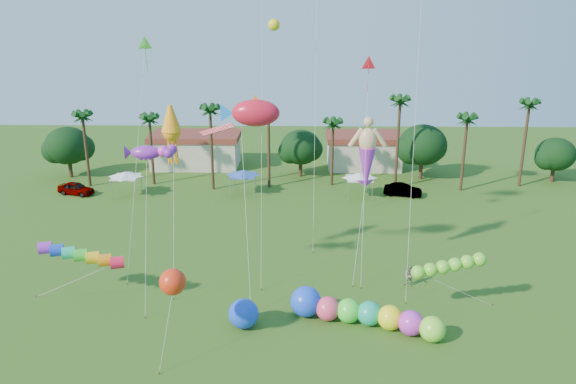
{
  "coord_description": "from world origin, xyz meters",
  "views": [
    {
      "loc": [
        0.76,
        -28.21,
        21.32
      ],
      "look_at": [
        0.0,
        10.0,
        9.0
      ],
      "focal_mm": 35.0,
      "sensor_mm": 36.0,
      "label": 1
    }
  ],
  "objects_px": {
    "blue_ball": "(244,314)",
    "caterpillar_inflatable": "(360,313)",
    "car_a": "(76,188)",
    "car_b": "(403,190)",
    "spectator_b": "(410,276)"
  },
  "relations": [
    {
      "from": "car_a",
      "to": "caterpillar_inflatable",
      "type": "xyz_separation_m",
      "value": [
        31.55,
        -29.34,
        0.18
      ]
    },
    {
      "from": "spectator_b",
      "to": "caterpillar_inflatable",
      "type": "bearing_deg",
      "value": -100.9
    },
    {
      "from": "spectator_b",
      "to": "car_a",
      "type": "bearing_deg",
      "value": 174.09
    },
    {
      "from": "blue_ball",
      "to": "caterpillar_inflatable",
      "type": "bearing_deg",
      "value": 3.34
    },
    {
      "from": "spectator_b",
      "to": "blue_ball",
      "type": "xyz_separation_m",
      "value": [
        -12.86,
        -6.49,
        0.17
      ]
    },
    {
      "from": "spectator_b",
      "to": "blue_ball",
      "type": "height_order",
      "value": "blue_ball"
    },
    {
      "from": "car_b",
      "to": "car_a",
      "type": "bearing_deg",
      "value": 104.62
    },
    {
      "from": "car_a",
      "to": "car_b",
      "type": "height_order",
      "value": "car_a"
    },
    {
      "from": "car_b",
      "to": "spectator_b",
      "type": "xyz_separation_m",
      "value": [
        -3.58,
        -23.57,
        0.16
      ]
    },
    {
      "from": "car_b",
      "to": "spectator_b",
      "type": "distance_m",
      "value": 23.84
    },
    {
      "from": "blue_ball",
      "to": "spectator_b",
      "type": "bearing_deg",
      "value": 26.79
    },
    {
      "from": "caterpillar_inflatable",
      "to": "blue_ball",
      "type": "bearing_deg",
      "value": -157.17
    },
    {
      "from": "spectator_b",
      "to": "caterpillar_inflatable",
      "type": "height_order",
      "value": "caterpillar_inflatable"
    },
    {
      "from": "caterpillar_inflatable",
      "to": "spectator_b",
      "type": "bearing_deg",
      "value": 71.71
    },
    {
      "from": "car_a",
      "to": "caterpillar_inflatable",
      "type": "distance_m",
      "value": 43.09
    }
  ]
}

